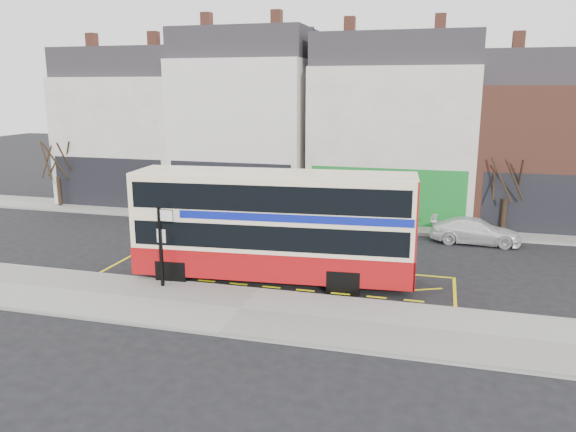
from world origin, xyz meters
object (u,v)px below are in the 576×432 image
(car_grey, at_px, (315,217))
(car_white, at_px, (475,231))
(bus_stop_post, at_px, (162,239))
(street_tree_left, at_px, (55,150))
(double_decker_bus, at_px, (274,225))
(car_silver, at_px, (209,209))
(street_tree_right, at_px, (508,167))

(car_grey, xyz_separation_m, car_white, (8.04, -0.39, -0.09))
(bus_stop_post, xyz_separation_m, car_grey, (3.50, 10.23, -1.26))
(car_grey, height_order, street_tree_left, street_tree_left)
(car_white, relative_size, street_tree_left, 0.79)
(double_decker_bus, bearing_deg, car_grey, 86.54)
(bus_stop_post, xyz_separation_m, car_silver, (-2.69, 10.52, -1.22))
(car_silver, bearing_deg, bus_stop_post, -173.07)
(bus_stop_post, height_order, car_grey, bus_stop_post)
(car_white, xyz_separation_m, street_tree_left, (-24.77, 1.75, 3.03))
(double_decker_bus, distance_m, car_silver, 10.69)
(double_decker_bus, distance_m, bus_stop_post, 4.24)
(street_tree_left, distance_m, street_tree_right, 26.22)
(double_decker_bus, distance_m, car_grey, 8.30)
(car_grey, distance_m, street_tree_right, 10.02)
(car_white, bearing_deg, car_silver, 88.79)
(street_tree_right, bearing_deg, car_silver, -175.08)
(car_silver, bearing_deg, street_tree_left, 76.77)
(car_white, bearing_deg, bus_stop_post, 131.98)
(car_grey, relative_size, car_white, 1.01)
(car_silver, bearing_deg, street_tree_right, -92.51)
(car_silver, relative_size, car_grey, 1.02)
(street_tree_left, bearing_deg, car_white, -4.04)
(car_silver, bearing_deg, car_grey, -100.13)
(double_decker_bus, xyz_separation_m, street_tree_right, (9.29, 9.79, 1.24))
(double_decker_bus, height_order, street_tree_right, street_tree_right)
(bus_stop_post, xyz_separation_m, car_white, (11.54, 9.84, -1.35))
(street_tree_left, bearing_deg, car_silver, -5.80)
(bus_stop_post, bearing_deg, street_tree_left, 141.97)
(car_white, xyz_separation_m, street_tree_right, (1.45, 2.03, 2.88))
(car_silver, bearing_deg, car_white, -100.16)
(bus_stop_post, distance_m, car_grey, 10.88)
(car_white, relative_size, street_tree_right, 0.82)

